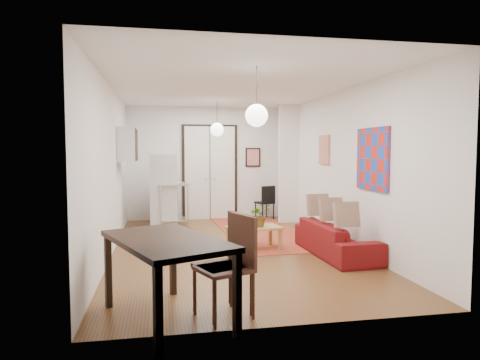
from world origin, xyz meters
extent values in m
plane|color=brown|center=(0.00, 0.00, 0.00)|extent=(7.00, 7.00, 0.00)
cube|color=white|center=(0.00, 0.00, 2.90)|extent=(4.20, 7.00, 0.02)
cube|color=white|center=(0.00, 3.50, 1.45)|extent=(4.20, 0.02, 2.90)
cube|color=white|center=(0.00, -3.50, 1.45)|extent=(4.20, 0.02, 2.90)
cube|color=white|center=(-2.10, 0.00, 1.45)|extent=(0.02, 7.00, 2.90)
cube|color=white|center=(2.10, 0.00, 1.45)|extent=(0.02, 7.00, 2.90)
cube|color=white|center=(0.00, 3.46, 1.20)|extent=(1.44, 0.06, 2.50)
cube|color=white|center=(1.85, 2.55, 1.45)|extent=(0.50, 0.10, 2.90)
cube|color=white|center=(-1.92, 1.50, 1.90)|extent=(0.35, 1.00, 0.70)
cube|color=red|center=(2.08, -1.25, 1.65)|extent=(0.05, 1.00, 1.00)
cube|color=beige|center=(2.08, 0.80, 1.80)|extent=(0.05, 0.50, 0.60)
cube|color=red|center=(1.15, 3.47, 1.60)|extent=(0.40, 0.03, 0.50)
cube|color=brown|center=(-2.07, 2.00, 1.95)|extent=(0.03, 0.44, 0.54)
sphere|color=white|center=(0.00, 2.00, 2.25)|extent=(0.30, 0.30, 0.30)
cylinder|color=black|center=(0.00, 2.00, 2.65)|extent=(0.01, 0.01, 0.50)
sphere|color=white|center=(0.00, -2.00, 2.25)|extent=(0.30, 0.30, 0.30)
cylinder|color=black|center=(0.00, -2.00, 2.65)|extent=(0.01, 0.01, 0.50)
cube|color=#C85332|center=(0.88, 1.46, 0.01)|extent=(1.76, 4.27, 0.01)
imported|color=maroon|center=(1.66, -0.83, 0.28)|extent=(0.85, 1.98, 0.57)
cube|color=tan|center=(0.38, -0.17, 0.40)|extent=(1.02, 0.69, 0.04)
cube|color=tan|center=(-0.04, -0.38, 0.19)|extent=(0.06, 0.06, 0.38)
cube|color=tan|center=(0.79, -0.38, 0.19)|extent=(0.06, 0.06, 0.38)
cube|color=tan|center=(-0.04, 0.03, 0.19)|extent=(0.06, 0.06, 0.38)
cube|color=tan|center=(0.79, 0.03, 0.19)|extent=(0.06, 0.06, 0.38)
imported|color=#36692F|center=(0.48, -0.17, 0.62)|extent=(0.38, 0.42, 0.41)
cube|color=silver|center=(-1.06, 2.61, 1.02)|extent=(0.86, 1.44, 0.05)
cube|color=silver|center=(-1.06, 2.61, 0.20)|extent=(0.82, 1.39, 0.03)
cylinder|color=silver|center=(-1.36, 1.97, 0.51)|extent=(0.04, 0.04, 1.02)
cylinder|color=silver|center=(-0.76, 1.97, 0.51)|extent=(0.04, 0.04, 1.02)
cylinder|color=silver|center=(-1.36, 3.25, 0.51)|extent=(0.04, 0.04, 1.02)
cylinder|color=silver|center=(-0.76, 3.25, 0.51)|extent=(0.04, 0.04, 1.02)
imported|color=silver|center=(-1.06, 2.31, 1.07)|extent=(0.30, 0.30, 0.06)
imported|color=#4F9DAB|center=(-1.11, 2.86, 1.15)|extent=(0.12, 0.12, 0.22)
cube|color=silver|center=(-1.20, 2.30, 0.85)|extent=(0.60, 0.60, 1.70)
cube|color=black|center=(-1.21, -3.15, 0.85)|extent=(1.45, 1.82, 0.06)
cube|color=black|center=(-1.61, -3.89, 0.41)|extent=(0.09, 0.09, 0.82)
cube|color=black|center=(-0.82, -3.89, 0.41)|extent=(0.09, 0.09, 0.82)
cube|color=black|center=(-1.61, -2.41, 0.41)|extent=(0.09, 0.09, 0.82)
cube|color=black|center=(-0.82, -2.41, 0.41)|extent=(0.09, 0.09, 0.82)
cube|color=#331B10|center=(-0.61, -3.04, 0.52)|extent=(0.67, 0.66, 0.04)
cube|color=#331B10|center=(-0.61, -2.80, 0.82)|extent=(0.23, 0.48, 0.55)
cylinder|color=#331B10|center=(-0.83, -3.27, 0.26)|extent=(0.03, 0.03, 0.52)
cylinder|color=#331B10|center=(-0.39, -3.27, 0.26)|extent=(0.03, 0.03, 0.52)
cylinder|color=#331B10|center=(-0.83, -2.81, 0.26)|extent=(0.03, 0.03, 0.52)
cylinder|color=#331B10|center=(-0.39, -2.81, 0.26)|extent=(0.03, 0.03, 0.52)
cube|color=#331B10|center=(-0.61, -3.15, 0.52)|extent=(0.67, 0.66, 0.04)
cube|color=#331B10|center=(-0.61, -2.91, 0.82)|extent=(0.23, 0.48, 0.55)
cylinder|color=#331B10|center=(-0.83, -3.38, 0.26)|extent=(0.03, 0.03, 0.52)
cylinder|color=#331B10|center=(-0.39, -3.38, 0.26)|extent=(0.03, 0.03, 0.52)
cylinder|color=#331B10|center=(-0.83, -2.92, 0.26)|extent=(0.03, 0.03, 0.52)
cylinder|color=#331B10|center=(-0.39, -2.92, 0.26)|extent=(0.03, 0.03, 0.52)
cube|color=black|center=(1.39, 3.15, 0.43)|extent=(0.51, 0.51, 0.04)
cube|color=black|center=(1.39, 3.33, 0.66)|extent=(0.39, 0.17, 0.43)
cylinder|color=black|center=(1.22, 2.98, 0.21)|extent=(0.03, 0.03, 0.43)
cylinder|color=black|center=(1.56, 2.98, 0.21)|extent=(0.03, 0.03, 0.43)
cylinder|color=black|center=(1.22, 3.32, 0.21)|extent=(0.03, 0.03, 0.43)
cylinder|color=black|center=(1.56, 3.32, 0.21)|extent=(0.03, 0.03, 0.43)
camera|label=1|loc=(-1.27, -7.58, 1.79)|focal=32.00mm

